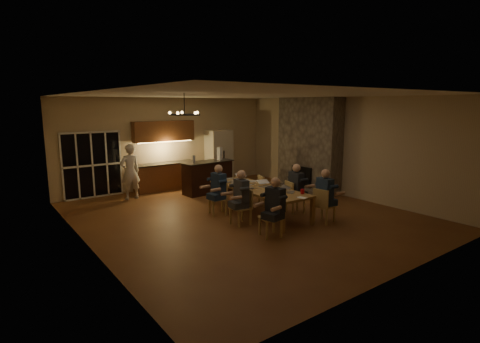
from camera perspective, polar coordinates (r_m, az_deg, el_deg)
name	(u,v)px	position (r m, az deg, el deg)	size (l,w,h in m)	color
floor	(244,215)	(10.19, 0.64, -6.71)	(9.00, 9.00, 0.00)	brown
back_wall	(169,143)	(13.70, -10.80, 4.31)	(8.00, 0.04, 3.20)	tan
left_wall	(84,173)	(8.12, -22.66, -0.26)	(0.04, 9.00, 3.20)	tan
right_wall	(343,147)	(12.65, 15.40, 3.65)	(0.04, 9.00, 3.20)	tan
ceiling	(244,94)	(9.75, 0.68, 11.70)	(8.00, 9.00, 0.04)	white
french_doors	(92,165)	(12.81, -21.57, 0.89)	(1.86, 0.08, 2.10)	black
fireplace	(309,144)	(13.19, 10.45, 4.10)	(0.58, 2.50, 3.20)	#74695B
kitchenette	(165,156)	(13.33, -11.31, 2.40)	(2.24, 0.68, 2.40)	brown
refrigerator	(219,156)	(14.38, -3.23, 2.33)	(0.90, 0.68, 2.00)	beige
dining_table	(258,201)	(10.22, 2.75, -4.48)	(1.10, 3.17, 0.75)	#A06C40
bar_island	(208,177)	(12.68, -4.96, -0.86)	(1.78, 0.68, 1.08)	black
chair_left_near	(271,217)	(8.55, 4.67, -6.98)	(0.44, 0.44, 0.89)	tan
chair_left_mid	(240,207)	(9.32, 0.07, -5.48)	(0.44, 0.44, 0.89)	tan
chair_left_far	(218,198)	(10.20, -3.43, -4.12)	(0.44, 0.44, 0.89)	tan
chair_right_near	(325,205)	(9.74, 12.76, -5.05)	(0.44, 0.44, 0.89)	tan
chair_right_mid	(295,197)	(10.45, 8.42, -3.86)	(0.44, 0.44, 0.89)	tan
chair_right_far	(267,190)	(11.18, 4.16, -2.85)	(0.44, 0.44, 0.89)	tan
person_left_near	(275,208)	(8.41, 5.38, -5.53)	(0.60, 0.60, 1.38)	#1F2329
person_right_near	(325,196)	(9.65, 12.77, -3.69)	(0.60, 0.60, 1.38)	navy
person_left_mid	(241,198)	(9.25, 0.20, -4.03)	(0.60, 0.60, 1.38)	#35393E
person_right_mid	(296,189)	(10.33, 8.51, -2.63)	(0.60, 0.60, 1.38)	#1F2329
person_left_far	(219,190)	(10.10, -3.27, -2.83)	(0.60, 0.60, 1.38)	navy
standing_person	(130,172)	(12.25, -16.39, -0.03)	(0.64, 0.42, 1.75)	silver
chandelier	(185,115)	(8.05, -8.44, 8.57)	(0.65, 0.65, 0.03)	black
laptop_a	(277,191)	(9.23, 5.59, -3.01)	(0.32, 0.28, 0.23)	silver
laptop_b	(290,188)	(9.62, 7.62, -2.51)	(0.32, 0.28, 0.23)	silver
laptop_c	(248,184)	(9.99, 1.17, -1.94)	(0.32, 0.28, 0.23)	silver
laptop_d	(265,183)	(10.19, 3.83, -1.72)	(0.32, 0.28, 0.23)	silver
laptop_e	(227,178)	(10.80, -1.96, -1.02)	(0.32, 0.28, 0.23)	silver
laptop_f	(242,176)	(11.15, 0.31, -0.66)	(0.32, 0.28, 0.23)	silver
mug_front	(269,189)	(9.72, 4.39, -2.69)	(0.07, 0.07, 0.10)	silver
mug_mid	(248,181)	(10.67, 1.18, -1.51)	(0.08, 0.08, 0.10)	silver
mug_back	(232,182)	(10.55, -1.16, -1.64)	(0.08, 0.08, 0.10)	silver
redcup_near	(302,191)	(9.52, 9.50, -3.02)	(0.10, 0.10, 0.12)	red
redcup_mid	(238,185)	(10.18, -0.36, -2.01)	(0.08, 0.08, 0.12)	red
can_silver	(274,190)	(9.64, 5.21, -2.75)	(0.07, 0.07, 0.12)	#B2B2B7
can_cola	(226,178)	(11.15, -2.17, -0.94)	(0.06, 0.06, 0.12)	#3F0F0C
can_right	(265,182)	(10.58, 3.87, -1.57)	(0.06, 0.06, 0.12)	#B2B2B7
plate_near	(278,189)	(9.97, 5.85, -2.63)	(0.22, 0.22, 0.02)	silver
plate_left	(272,195)	(9.27, 4.83, -3.59)	(0.23, 0.23, 0.02)	silver
plate_far	(253,181)	(10.90, 1.93, -1.48)	(0.26, 0.26, 0.02)	silver
notepad	(302,198)	(9.11, 9.42, -3.97)	(0.16, 0.22, 0.01)	white
bar_bottle	(194,159)	(12.30, -7.03, 1.88)	(0.09, 0.09, 0.24)	#99999E
bar_blender	(220,153)	(12.90, -3.12, 2.76)	(0.14, 0.14, 0.43)	silver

